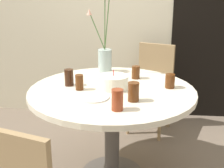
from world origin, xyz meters
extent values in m
cube|color=beige|center=(0.00, 1.33, 1.30)|extent=(8.00, 0.05, 2.60)
cube|color=black|center=(1.00, 1.30, 1.02)|extent=(0.90, 0.01, 2.05)
cylinder|color=beige|center=(0.00, 0.00, 0.73)|extent=(1.25, 1.25, 0.04)
cylinder|color=#4C4742|center=(0.00, 0.00, 0.37)|extent=(0.12, 0.12, 0.68)
cube|color=beige|center=(0.31, 0.86, 0.43)|extent=(0.51, 0.51, 0.04)
cube|color=#997A51|center=(0.38, 1.03, 0.68)|extent=(0.37, 0.16, 0.46)
cylinder|color=#997A51|center=(0.10, 0.76, 0.20)|extent=(0.03, 0.03, 0.41)
cylinder|color=#997A51|center=(0.42, 0.64, 0.20)|extent=(0.03, 0.03, 0.41)
cylinder|color=#997A51|center=(0.21, 1.08, 0.20)|extent=(0.03, 0.03, 0.41)
cylinder|color=#997A51|center=(0.53, 0.96, 0.20)|extent=(0.03, 0.03, 0.41)
cylinder|color=white|center=(0.01, 0.01, 0.81)|extent=(0.22, 0.22, 0.10)
cylinder|color=#E54C4C|center=(0.01, 0.01, 0.88)|extent=(0.01, 0.01, 0.04)
cylinder|color=#9EB2AD|center=(-0.11, 0.47, 0.86)|extent=(0.12, 0.12, 0.20)
cylinder|color=#4C7538|center=(-0.17, 0.44, 1.12)|extent=(0.13, 0.06, 0.33)
cone|color=#E0997F|center=(-0.23, 0.42, 1.28)|extent=(0.04, 0.04, 0.05)
cylinder|color=#4C7538|center=(-0.08, 0.42, 1.21)|extent=(0.06, 0.10, 0.52)
cylinder|color=#4C7538|center=(-0.10, 0.43, 1.18)|extent=(0.02, 0.09, 0.46)
cylinder|color=silver|center=(-0.11, -0.20, 0.76)|extent=(0.22, 0.22, 0.01)
cylinder|color=maroon|center=(0.07, -0.40, 0.82)|extent=(0.07, 0.07, 0.14)
cylinder|color=#51280F|center=(0.17, 0.29, 0.81)|extent=(0.07, 0.07, 0.11)
cylinder|color=#51280F|center=(0.43, 0.07, 0.81)|extent=(0.07, 0.07, 0.11)
cylinder|color=#33190C|center=(-0.34, 0.06, 0.82)|extent=(0.07, 0.07, 0.13)
cylinder|color=#51280F|center=(0.17, -0.23, 0.82)|extent=(0.08, 0.08, 0.13)
cylinder|color=#51280F|center=(-0.24, -0.04, 0.81)|extent=(0.06, 0.06, 0.11)
camera|label=1|loc=(0.20, -2.20, 1.52)|focal=50.00mm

